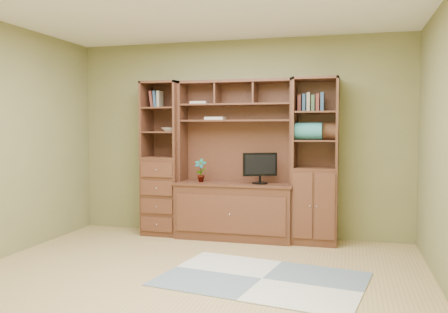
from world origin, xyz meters
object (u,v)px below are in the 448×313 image
(right_tower, at_px, (315,161))
(left_tower, at_px, (163,158))
(monitor, at_px, (260,162))
(center_hutch, at_px, (234,160))

(right_tower, bearing_deg, left_tower, 180.00)
(left_tower, relative_size, right_tower, 1.00)
(left_tower, height_order, right_tower, same)
(left_tower, xyz_separation_m, right_tower, (2.02, 0.00, 0.00))
(left_tower, distance_m, monitor, 1.34)
(right_tower, bearing_deg, monitor, -173.74)
(right_tower, distance_m, monitor, 0.69)
(left_tower, relative_size, monitor, 3.79)
(left_tower, bearing_deg, center_hutch, -2.29)
(monitor, bearing_deg, center_hutch, 147.29)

